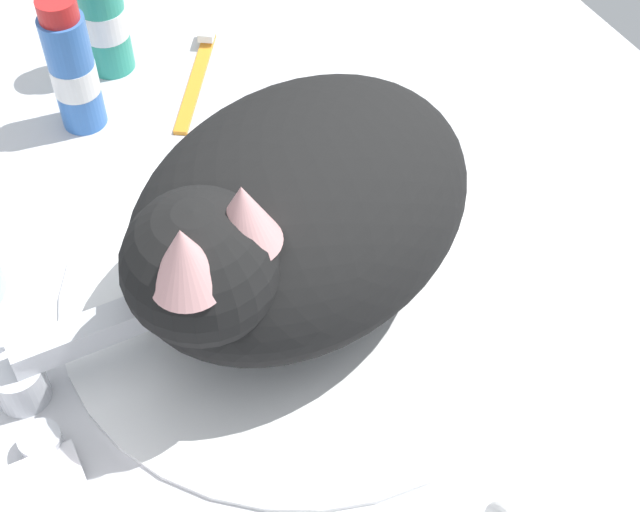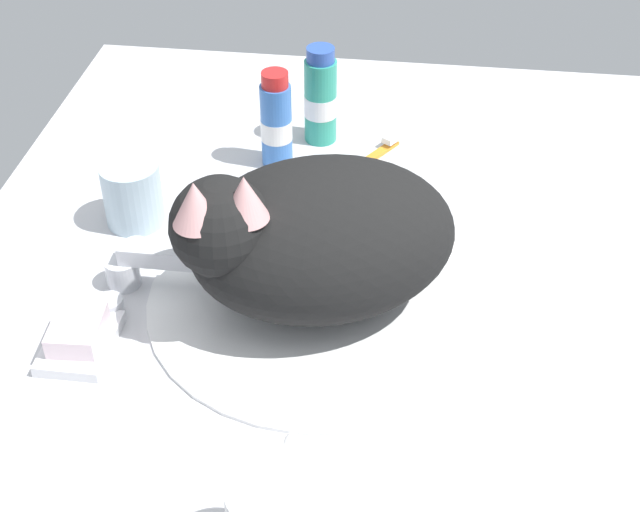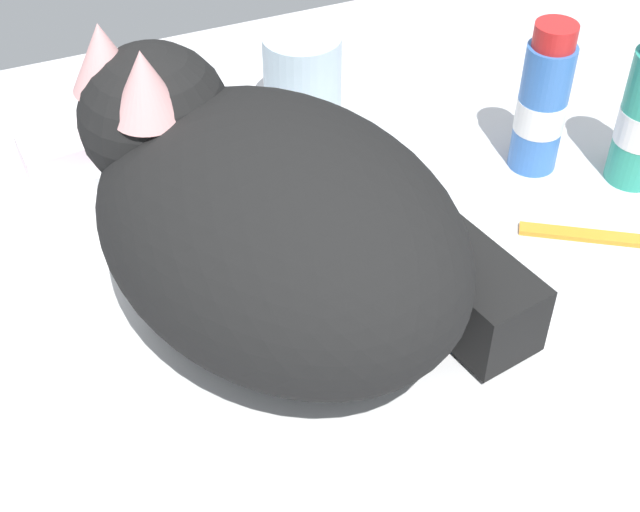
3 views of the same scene
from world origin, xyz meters
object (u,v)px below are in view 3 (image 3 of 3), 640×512
object	(u,v)px
cat	(268,218)
faucet	(192,142)
soap_bar	(61,151)
toothbrush	(631,237)
rinse_cup	(302,77)
toothpaste_bottle	(542,103)

from	to	relation	value
cat	faucet	bearing A→B (deg)	89.28
cat	soap_bar	world-z (taller)	cat
cat	toothbrush	xyz separation A→B (cm)	(26.94, -3.32, -8.04)
rinse_cup	soap_bar	size ratio (longest dim) A/B	1.23
faucet	cat	bearing A→B (deg)	-90.72
toothpaste_bottle	soap_bar	bearing A→B (deg)	158.93
cat	toothbrush	distance (cm)	28.31
cat	toothpaste_bottle	distance (cm)	26.93
toothbrush	faucet	bearing A→B (deg)	140.79
faucet	rinse_cup	world-z (taller)	rinse_cup
soap_bar	toothpaste_bottle	distance (cm)	37.95
toothbrush	rinse_cup	bearing A→B (deg)	121.84
faucet	toothbrush	size ratio (longest dim) A/B	0.95
rinse_cup	toothpaste_bottle	xyz separation A→B (cm)	(14.39, -14.13, 2.03)
faucet	toothpaste_bottle	world-z (taller)	toothpaste_bottle
toothpaste_bottle	rinse_cup	bearing A→B (deg)	135.51
toothbrush	toothpaste_bottle	bearing A→B (deg)	96.76
cat	toothbrush	size ratio (longest dim) A/B	2.49
cat	toothpaste_bottle	xyz separation A→B (cm)	(25.62, 7.84, -2.76)
rinse_cup	soap_bar	world-z (taller)	rinse_cup
faucet	cat	xyz separation A→B (cm)	(-0.23, -18.47, 6.27)
cat	rinse_cup	size ratio (longest dim) A/B	4.18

